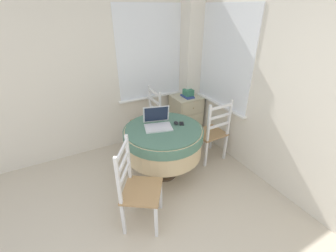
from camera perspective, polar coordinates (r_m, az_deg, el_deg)
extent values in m
cube|color=silver|center=(3.53, -25.82, 11.03)|extent=(4.40, 0.06, 2.55)
cube|color=white|center=(3.76, -4.59, 17.94)|extent=(1.10, 0.01, 1.42)
cube|color=white|center=(3.93, -4.02, 7.46)|extent=(1.18, 0.07, 0.02)
cube|color=silver|center=(2.76, 33.93, 4.67)|extent=(0.06, 4.51, 2.55)
cube|color=white|center=(3.52, 14.24, 16.50)|extent=(0.01, 1.10, 1.42)
cube|color=white|center=(3.70, 12.59, 5.52)|extent=(0.07, 1.18, 0.02)
cube|color=silver|center=(4.01, 5.71, 15.42)|extent=(0.28, 0.28, 2.55)
cylinder|color=#4C3D2D|center=(3.33, -1.07, -11.78)|extent=(0.36, 0.36, 0.03)
cylinder|color=#4C3D2D|center=(3.11, -1.13, -6.58)|extent=(0.11, 0.11, 0.71)
cylinder|color=#CCB284|center=(3.01, -1.16, -3.92)|extent=(1.02, 1.02, 0.37)
cylinder|color=#4C7560|center=(2.95, -1.19, -1.91)|extent=(1.05, 1.05, 0.12)
cylinder|color=#4C7560|center=(2.92, -1.20, -0.73)|extent=(0.99, 0.99, 0.02)
cube|color=silver|center=(2.91, -2.48, -0.37)|extent=(0.40, 0.32, 0.02)
cube|color=silver|center=(2.92, -2.53, -0.05)|extent=(0.33, 0.22, 0.00)
cube|color=silver|center=(2.98, -3.02, 3.04)|extent=(0.35, 0.14, 0.24)
cube|color=#192338|center=(2.98, -3.00, 3.02)|extent=(0.31, 0.12, 0.21)
ellipsoid|color=black|center=(3.00, 2.09, 0.79)|extent=(0.05, 0.08, 0.04)
cube|color=black|center=(3.02, 3.47, 0.63)|extent=(0.10, 0.12, 0.01)
cube|color=black|center=(3.02, 3.48, 0.73)|extent=(0.07, 0.08, 0.00)
cube|color=#A87F51|center=(3.75, -5.60, 0.83)|extent=(0.40, 0.44, 0.02)
cube|color=white|center=(3.96, -8.83, -1.51)|extent=(0.03, 0.03, 0.43)
cube|color=white|center=(3.65, -6.66, -4.10)|extent=(0.03, 0.03, 0.43)
cube|color=white|center=(4.07, -4.36, -0.36)|extent=(0.03, 0.03, 0.43)
cube|color=white|center=(3.77, -1.89, -2.77)|extent=(0.03, 0.03, 0.43)
cube|color=white|center=(3.85, -4.64, 6.32)|extent=(0.03, 0.03, 0.55)
cube|color=white|center=(3.54, -2.02, 4.34)|extent=(0.03, 0.03, 0.55)
cube|color=white|center=(3.62, -3.47, 8.44)|extent=(0.03, 0.38, 0.04)
cube|color=white|center=(3.67, -3.41, 6.33)|extent=(0.03, 0.38, 0.04)
cube|color=white|center=(3.72, -3.35, 4.28)|extent=(0.03, 0.38, 0.04)
cube|color=#A87F51|center=(3.50, 10.57, -1.72)|extent=(0.44, 0.41, 0.02)
cube|color=white|center=(3.83, 10.85, -2.80)|extent=(0.04, 0.04, 0.43)
cube|color=white|center=(3.62, 6.22, -4.40)|extent=(0.04, 0.04, 0.43)
cube|color=white|center=(3.62, 14.30, -5.19)|extent=(0.04, 0.04, 0.43)
cube|color=white|center=(3.40, 9.59, -7.05)|extent=(0.04, 0.04, 0.43)
cube|color=white|center=(3.38, 15.31, 2.07)|extent=(0.03, 0.03, 0.55)
cube|color=white|center=(3.14, 10.33, 0.59)|extent=(0.03, 0.03, 0.55)
cube|color=white|center=(3.17, 13.31, 4.75)|extent=(0.38, 0.03, 0.04)
cube|color=white|center=(3.22, 13.04, 2.41)|extent=(0.38, 0.03, 0.04)
cube|color=white|center=(3.29, 12.77, 0.16)|extent=(0.38, 0.03, 0.04)
cube|color=#A87F51|center=(2.47, -6.60, -16.02)|extent=(0.57, 0.58, 0.02)
cube|color=white|center=(2.49, -3.01, -23.11)|extent=(0.05, 0.05, 0.43)
cube|color=white|center=(2.74, -1.87, -16.93)|extent=(0.05, 0.05, 0.43)
cube|color=white|center=(2.55, -11.26, -22.19)|extent=(0.05, 0.05, 0.43)
cube|color=white|center=(2.79, -9.14, -16.28)|extent=(0.05, 0.05, 0.43)
cube|color=white|center=(2.18, -12.53, -13.57)|extent=(0.04, 0.04, 0.55)
cube|color=white|center=(2.47, -10.04, -7.77)|extent=(0.04, 0.04, 0.55)
cube|color=white|center=(2.20, -11.70, -6.22)|extent=(0.23, 0.33, 0.04)
cube|color=white|center=(2.28, -11.35, -9.20)|extent=(0.23, 0.33, 0.04)
cube|color=white|center=(2.37, -11.02, -11.96)|extent=(0.23, 0.33, 0.04)
cube|color=beige|center=(4.14, 4.48, 2.58)|extent=(0.47, 0.45, 0.74)
cube|color=beige|center=(3.99, 4.68, 7.47)|extent=(0.50, 0.47, 0.02)
cube|color=beige|center=(3.87, 6.42, 4.56)|extent=(0.42, 0.01, 0.21)
sphere|color=olive|center=(3.86, 6.49, 4.52)|extent=(0.02, 0.02, 0.02)
cube|color=beige|center=(3.97, 6.23, 1.32)|extent=(0.42, 0.01, 0.21)
sphere|color=olive|center=(3.97, 6.30, 1.27)|extent=(0.02, 0.02, 0.02)
cube|color=beige|center=(4.09, 6.06, -1.75)|extent=(0.42, 0.01, 0.21)
sphere|color=olive|center=(4.08, 6.12, -1.80)|extent=(0.02, 0.02, 0.02)
cube|color=#387A5B|center=(3.95, 5.17, 8.35)|extent=(0.14, 0.15, 0.13)
cube|color=#33478C|center=(3.95, 4.94, 7.52)|extent=(0.15, 0.24, 0.02)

